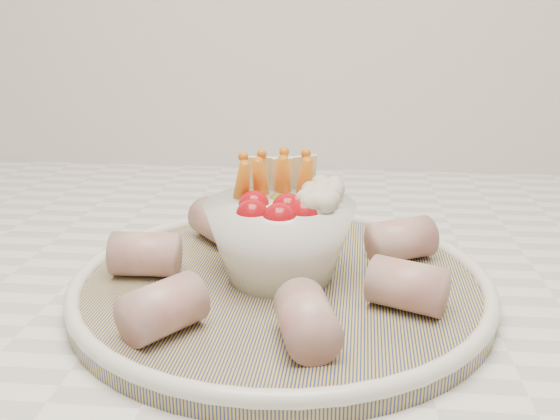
# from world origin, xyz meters

# --- Properties ---
(serving_platter) EXTENTS (0.34, 0.34, 0.02)m
(serving_platter) POSITION_xyz_m (-0.05, 1.35, 0.93)
(serving_platter) COLOR navy
(serving_platter) RESTS_ON kitchen_counter
(veggie_bowl) EXTENTS (0.12, 0.12, 0.10)m
(veggie_bowl) POSITION_xyz_m (-0.05, 1.35, 0.97)
(veggie_bowl) COLOR white
(veggie_bowl) RESTS_ON serving_platter
(cured_meat_rolls) EXTENTS (0.26, 0.27, 0.04)m
(cured_meat_rolls) POSITION_xyz_m (-0.05, 1.35, 0.95)
(cured_meat_rolls) COLOR #A54D4B
(cured_meat_rolls) RESTS_ON serving_platter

